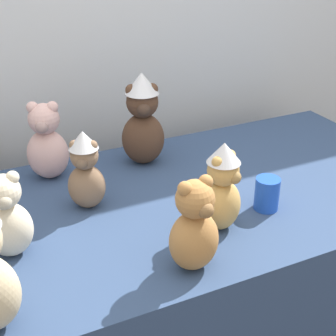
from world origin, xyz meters
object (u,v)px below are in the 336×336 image
(display_table, at_px, (168,286))
(teddy_bear_cream, at_px, (7,218))
(teddy_bear_mocha, at_px, (85,171))
(teddy_bear_cocoa, at_px, (143,120))
(teddy_bear_honey, at_px, (222,188))
(teddy_bear_caramel, at_px, (194,228))
(teddy_bear_blush, at_px, (47,143))
(party_cup_blue, at_px, (267,194))

(display_table, bearing_deg, teddy_bear_cream, -171.36)
(teddy_bear_mocha, xyz_separation_m, teddy_bear_cream, (-0.27, -0.15, -0.01))
(teddy_bear_cocoa, distance_m, teddy_bear_cream, 0.68)
(teddy_bear_honey, distance_m, teddy_bear_caramel, 0.21)
(teddy_bear_cocoa, bearing_deg, teddy_bear_blush, -168.61)
(teddy_bear_blush, xyz_separation_m, teddy_bear_caramel, (0.23, -0.69, -0.01))
(teddy_bear_honey, xyz_separation_m, teddy_bear_caramel, (-0.17, -0.13, -0.01))
(teddy_bear_mocha, xyz_separation_m, teddy_bear_blush, (-0.06, 0.26, 0.00))
(teddy_bear_honey, bearing_deg, display_table, 85.81)
(teddy_bear_mocha, height_order, teddy_bear_cream, teddy_bear_mocha)
(teddy_bear_mocha, relative_size, teddy_bear_caramel, 0.98)
(teddy_bear_blush, height_order, teddy_bear_cream, teddy_bear_blush)
(display_table, height_order, teddy_bear_honey, teddy_bear_honey)
(teddy_bear_cocoa, height_order, party_cup_blue, teddy_bear_cocoa)
(display_table, distance_m, teddy_bear_cream, 0.73)
(display_table, distance_m, party_cup_blue, 0.54)
(teddy_bear_honey, bearing_deg, party_cup_blue, -13.77)
(display_table, height_order, teddy_bear_caramel, teddy_bear_caramel)
(teddy_bear_caramel, height_order, party_cup_blue, teddy_bear_caramel)
(display_table, bearing_deg, teddy_bear_honey, -71.35)
(teddy_bear_blush, bearing_deg, teddy_bear_caramel, -49.13)
(teddy_bear_cream, distance_m, party_cup_blue, 0.80)
(teddy_bear_mocha, bearing_deg, teddy_bear_honey, -14.16)
(teddy_bear_caramel, relative_size, party_cup_blue, 2.50)
(teddy_bear_honey, relative_size, teddy_bear_cocoa, 0.80)
(teddy_bear_blush, bearing_deg, party_cup_blue, -19.23)
(party_cup_blue, bearing_deg, display_table, 144.55)
(display_table, bearing_deg, teddy_bear_cocoa, 82.96)
(display_table, height_order, teddy_bear_mocha, teddy_bear_mocha)
(teddy_bear_cream, bearing_deg, teddy_bear_cocoa, 39.16)
(teddy_bear_mocha, distance_m, teddy_bear_cocoa, 0.37)
(display_table, bearing_deg, teddy_bear_caramel, -104.53)
(teddy_bear_cream, relative_size, party_cup_blue, 2.36)
(teddy_bear_mocha, distance_m, teddy_bear_blush, 0.27)
(display_table, height_order, teddy_bear_cocoa, teddy_bear_cocoa)
(teddy_bear_blush, bearing_deg, teddy_bear_cocoa, 16.54)
(display_table, distance_m, teddy_bear_honey, 0.57)
(teddy_bear_blush, xyz_separation_m, teddy_bear_cream, (-0.21, -0.41, -0.01))
(teddy_bear_honey, bearing_deg, teddy_bear_caramel, -163.87)
(teddy_bear_blush, bearing_deg, teddy_bear_mocha, -53.85)
(teddy_bear_honey, distance_m, teddy_bear_cocoa, 0.52)
(teddy_bear_mocha, distance_m, teddy_bear_cream, 0.31)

